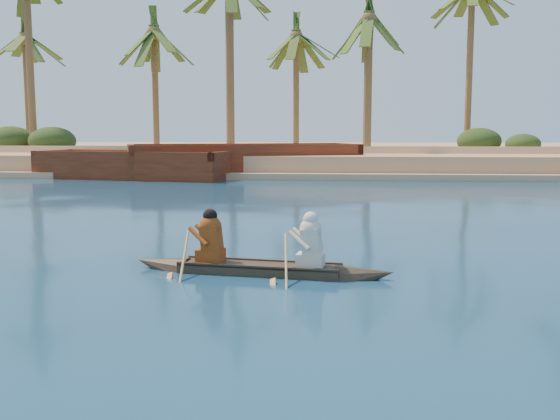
# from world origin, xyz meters

# --- Properties ---
(sandy_embankment) EXTENTS (150.00, 51.00, 1.50)m
(sandy_embankment) POSITION_xyz_m (0.00, 46.89, 0.53)
(sandy_embankment) COLOR tan
(sandy_embankment) RESTS_ON ground
(palm_grove) EXTENTS (110.00, 14.00, 16.00)m
(palm_grove) POSITION_xyz_m (0.00, 35.00, 8.00)
(palm_grove) COLOR #304B1A
(palm_grove) RESTS_ON ground
(shrub_cluster) EXTENTS (100.00, 6.00, 2.40)m
(shrub_cluster) POSITION_xyz_m (0.00, 31.50, 1.20)
(shrub_cluster) COLOR #203312
(shrub_cluster) RESTS_ON ground
(canoe) EXTENTS (5.09, 1.41, 1.39)m
(canoe) POSITION_xyz_m (-8.00, -1.00, 0.27)
(canoe) COLOR #3D3021
(canoe) RESTS_ON ground
(barge_left) EXTENTS (11.81, 5.92, 1.88)m
(barge_left) POSITION_xyz_m (-18.10, 23.02, 0.66)
(barge_left) COLOR maroon
(barge_left) RESTS_ON ground
(barge_mid) EXTENTS (14.53, 8.91, 2.30)m
(barge_mid) POSITION_xyz_m (-12.00, 25.33, 0.80)
(barge_mid) COLOR maroon
(barge_mid) RESTS_ON ground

